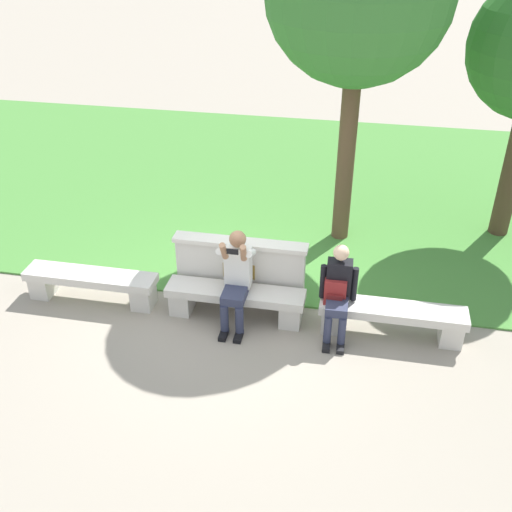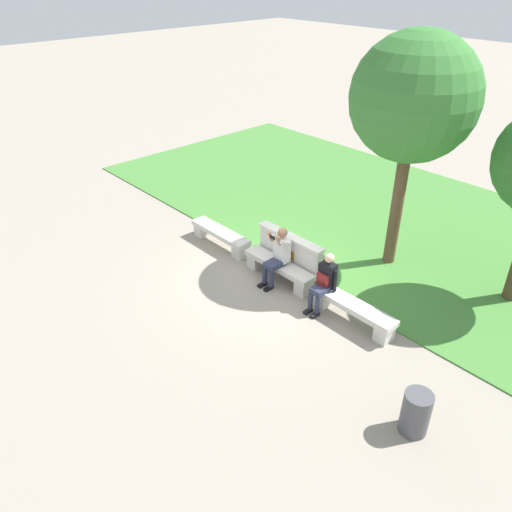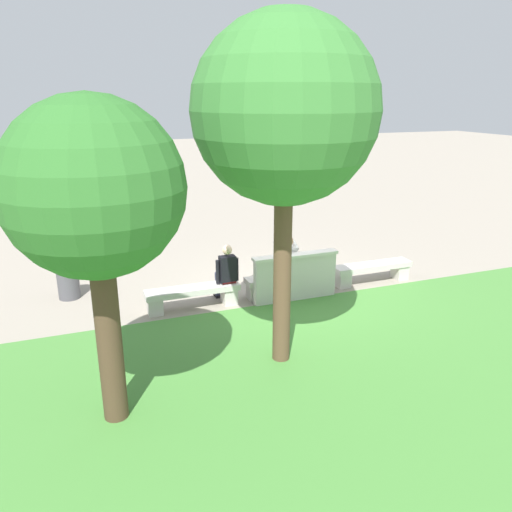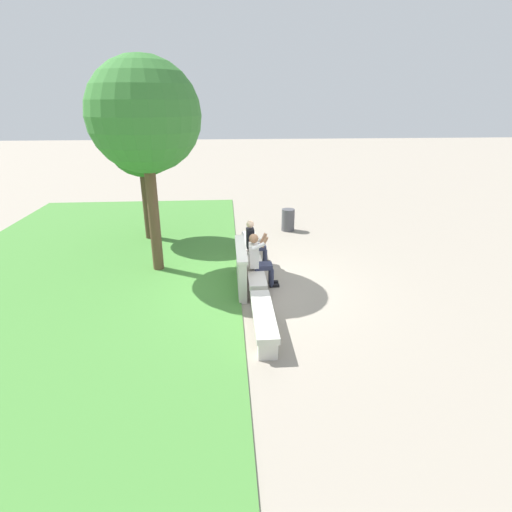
# 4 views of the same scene
# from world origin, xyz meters

# --- Properties ---
(ground_plane) EXTENTS (80.00, 80.00, 0.00)m
(ground_plane) POSITION_xyz_m (0.00, 0.00, 0.00)
(ground_plane) COLOR gray
(grass_strip) EXTENTS (18.03, 8.00, 0.03)m
(grass_strip) POSITION_xyz_m (0.00, 4.38, 0.01)
(grass_strip) COLOR #478438
(grass_strip) RESTS_ON ground
(bench_main) EXTENTS (1.88, 0.40, 0.45)m
(bench_main) POSITION_xyz_m (-2.08, 0.00, 0.30)
(bench_main) COLOR beige
(bench_main) RESTS_ON ground
(bench_near) EXTENTS (1.88, 0.40, 0.45)m
(bench_near) POSITION_xyz_m (0.00, 0.00, 0.30)
(bench_near) COLOR beige
(bench_near) RESTS_ON ground
(bench_mid) EXTENTS (1.88, 0.40, 0.45)m
(bench_mid) POSITION_xyz_m (2.08, 0.00, 0.30)
(bench_mid) COLOR beige
(bench_mid) RESTS_ON ground
(backrest_wall_with_plaque) EXTENTS (1.83, 0.24, 1.01)m
(backrest_wall_with_plaque) POSITION_xyz_m (0.00, 0.34, 0.52)
(backrest_wall_with_plaque) COLOR beige
(backrest_wall_with_plaque) RESTS_ON ground
(person_photographer) EXTENTS (0.47, 0.72, 1.32)m
(person_photographer) POSITION_xyz_m (0.04, -0.08, 0.74)
(person_photographer) COLOR black
(person_photographer) RESTS_ON ground
(person_distant) EXTENTS (0.48, 0.68, 1.26)m
(person_distant) POSITION_xyz_m (1.36, -0.07, 0.67)
(person_distant) COLOR black
(person_distant) RESTS_ON ground
(backpack) EXTENTS (0.28, 0.24, 0.43)m
(backpack) POSITION_xyz_m (1.33, -0.03, 0.63)
(backpack) COLOR maroon
(backpack) RESTS_ON bench_mid
(tree_left_background) EXTENTS (2.64, 2.64, 5.19)m
(tree_left_background) POSITION_xyz_m (1.24, 2.49, 3.84)
(tree_left_background) COLOR brown
(tree_left_background) RESTS_ON ground
(trash_bin) EXTENTS (0.44, 0.44, 0.75)m
(trash_bin) POSITION_xyz_m (4.38, -1.45, 0.38)
(trash_bin) COLOR #4C4C51
(trash_bin) RESTS_ON ground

